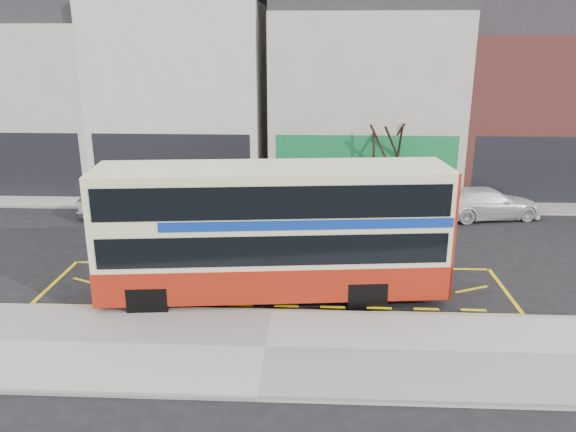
{
  "coord_description": "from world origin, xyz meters",
  "views": [
    {
      "loc": [
        1.11,
        -14.37,
        7.29
      ],
      "look_at": [
        0.35,
        2.0,
        2.15
      ],
      "focal_mm": 35.0,
      "sensor_mm": 36.0,
      "label": 1
    }
  ],
  "objects_px": {
    "car_silver": "(124,203)",
    "car_grey": "(331,197)",
    "car_white": "(488,203)",
    "bus_stop_post": "(112,248)",
    "street_tree_right": "(387,135)",
    "double_decker_bus": "(274,231)"
  },
  "relations": [
    {
      "from": "car_silver",
      "to": "car_grey",
      "type": "bearing_deg",
      "value": -90.69
    },
    {
      "from": "car_silver",
      "to": "car_grey",
      "type": "height_order",
      "value": "car_grey"
    },
    {
      "from": "car_silver",
      "to": "car_white",
      "type": "distance_m",
      "value": 15.56
    },
    {
      "from": "bus_stop_post",
      "to": "street_tree_right",
      "type": "height_order",
      "value": "street_tree_right"
    },
    {
      "from": "car_white",
      "to": "street_tree_right",
      "type": "distance_m",
      "value": 5.24
    },
    {
      "from": "double_decker_bus",
      "to": "car_silver",
      "type": "distance_m",
      "value": 10.33
    },
    {
      "from": "street_tree_right",
      "to": "double_decker_bus",
      "type": "bearing_deg",
      "value": -113.83
    },
    {
      "from": "car_silver",
      "to": "car_white",
      "type": "xyz_separation_m",
      "value": [
        15.54,
        0.71,
        0.01
      ]
    },
    {
      "from": "bus_stop_post",
      "to": "car_silver",
      "type": "height_order",
      "value": "bus_stop_post"
    },
    {
      "from": "car_grey",
      "to": "street_tree_right",
      "type": "xyz_separation_m",
      "value": [
        2.45,
        1.31,
        2.55
      ]
    },
    {
      "from": "car_grey",
      "to": "car_white",
      "type": "relative_size",
      "value": 1.0
    },
    {
      "from": "double_decker_bus",
      "to": "street_tree_right",
      "type": "xyz_separation_m",
      "value": [
        4.35,
        9.86,
        1.21
      ]
    },
    {
      "from": "bus_stop_post",
      "to": "street_tree_right",
      "type": "xyz_separation_m",
      "value": [
        8.68,
        11.06,
        1.37
      ]
    },
    {
      "from": "car_silver",
      "to": "street_tree_right",
      "type": "bearing_deg",
      "value": -85.65
    },
    {
      "from": "car_silver",
      "to": "street_tree_right",
      "type": "distance_m",
      "value": 11.87
    },
    {
      "from": "bus_stop_post",
      "to": "car_silver",
      "type": "xyz_separation_m",
      "value": [
        -2.65,
        8.7,
        -1.27
      ]
    },
    {
      "from": "car_white",
      "to": "street_tree_right",
      "type": "height_order",
      "value": "street_tree_right"
    },
    {
      "from": "double_decker_bus",
      "to": "car_grey",
      "type": "xyz_separation_m",
      "value": [
        1.9,
        8.54,
        -1.34
      ]
    },
    {
      "from": "double_decker_bus",
      "to": "bus_stop_post",
      "type": "relative_size",
      "value": 3.45
    },
    {
      "from": "car_grey",
      "to": "car_white",
      "type": "height_order",
      "value": "car_grey"
    },
    {
      "from": "double_decker_bus",
      "to": "car_grey",
      "type": "relative_size",
      "value": 2.25
    },
    {
      "from": "car_silver",
      "to": "car_white",
      "type": "bearing_deg",
      "value": -94.84
    }
  ]
}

